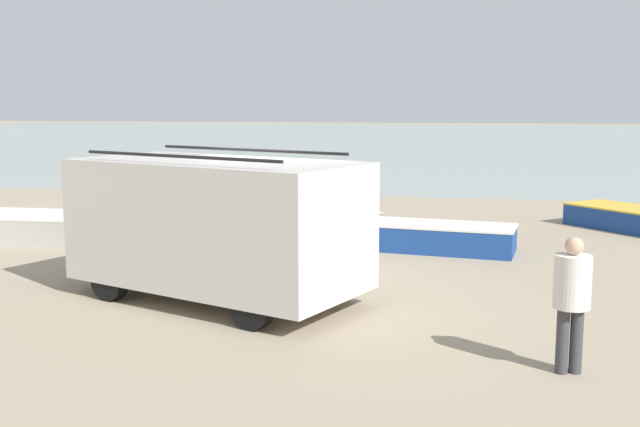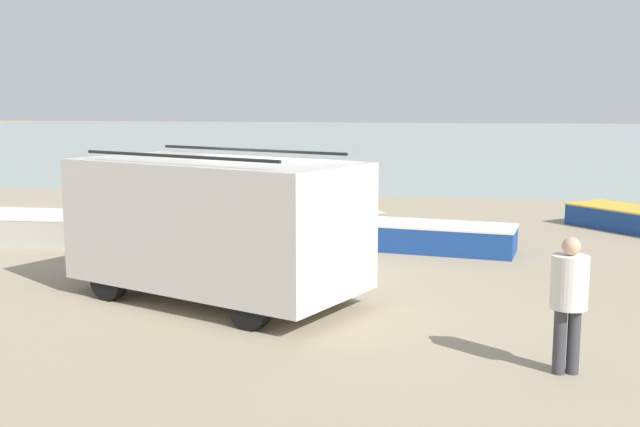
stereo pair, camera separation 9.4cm
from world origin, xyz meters
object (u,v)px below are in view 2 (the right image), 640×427
Objects in this scene: fishing_rowboat_1 at (39,227)px; fisherman_1 at (197,188)px; parked_van at (215,223)px; fisherman_2 at (569,293)px; fishing_rowboat_0 at (304,211)px; fisherman_0 at (257,198)px; fishing_rowboat_4 at (427,237)px.

fisherman_1 reaches higher than fishing_rowboat_1.
fisherman_1 is at bearing -45.41° from parked_van.
fisherman_1 is 1.00× the size of fisherman_2.
fishing_rowboat_1 is 3.26× the size of fisherman_1.
parked_van is at bearing -93.04° from fishing_rowboat_0.
parked_van is 0.98× the size of fishing_rowboat_1.
fisherman_0 is 8.79m from fisherman_2.
fisherman_2 is at bearing 176.79° from parked_van.
fisherman_2 is at bearing 43.71° from fisherman_0.
fishing_rowboat_4 is 6.33m from fisherman_1.
fishing_rowboat_1 is 8.72m from fishing_rowboat_4.
fisherman_0 is 1.11× the size of fisherman_1.
parked_van reaches higher than fishing_rowboat_4.
fishing_rowboat_0 is 2.42× the size of fisherman_2.
parked_van is 6.99m from fishing_rowboat_1.
parked_van is 3.20× the size of fisherman_2.
fishing_rowboat_1 is at bearing 144.32° from fisherman_1.
fishing_rowboat_0 is at bearing -59.58° from fisherman_1.
fisherman_1 is (-5.91, 2.18, 0.68)m from fishing_rowboat_4.
fisherman_1 is at bearing 42.94° from fishing_rowboat_1.
fishing_rowboat_4 is 2.63× the size of fisherman_1.
fishing_rowboat_4 is 7.39m from fisherman_2.
parked_van is 2.88× the size of fisherman_0.
fishing_rowboat_0 is 6.52m from fishing_rowboat_1.
fishing_rowboat_0 is at bearing -66.14° from parked_van.
fishing_rowboat_1 is 3.25× the size of fisherman_2.
fishing_rowboat_0 is 3.54m from fisherman_0.
fishing_rowboat_0 is 0.92× the size of fishing_rowboat_4.
fisherman_1 is at bearing 28.33° from fisherman_2.
fishing_rowboat_0 reaches higher than fishing_rowboat_4.
fishing_rowboat_4 is 3.75m from fisherman_0.
parked_van is 1.32× the size of fishing_rowboat_0.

